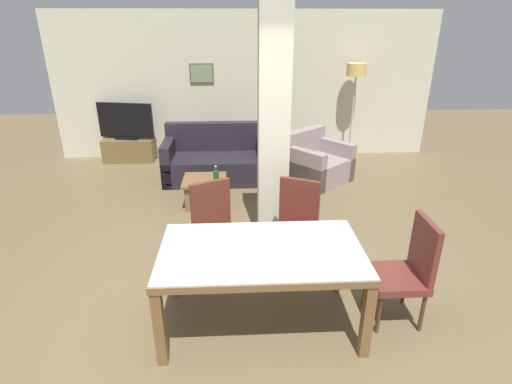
% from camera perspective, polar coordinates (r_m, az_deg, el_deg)
% --- Properties ---
extents(ground_plane, '(18.00, 18.00, 0.00)m').
position_cam_1_polar(ground_plane, '(3.80, 0.69, -17.92)').
color(ground_plane, brown).
extents(back_wall, '(7.20, 0.09, 2.70)m').
position_cam_1_polar(back_wall, '(7.84, -1.60, 14.83)').
color(back_wall, beige).
rests_on(back_wall, ground_plane).
extents(divider_pillar, '(0.35, 0.30, 2.70)m').
position_cam_1_polar(divider_pillar, '(4.56, 2.51, 8.60)').
color(divider_pillar, beige).
rests_on(divider_pillar, ground_plane).
extents(dining_table, '(1.71, 0.97, 0.76)m').
position_cam_1_polar(dining_table, '(3.43, 0.74, -10.22)').
color(dining_table, brown).
rests_on(dining_table, ground_plane).
extents(dining_chair_head_right, '(0.46, 0.46, 0.98)m').
position_cam_1_polar(dining_chair_head_right, '(3.77, 20.77, -10.10)').
color(dining_chair_head_right, brown).
rests_on(dining_chair_head_right, ground_plane).
extents(dining_chair_far_left, '(0.61, 0.61, 0.98)m').
position_cam_1_polar(dining_chair_far_left, '(4.23, -5.74, -4.76)').
color(dining_chair_far_left, '#5C2C21').
rests_on(dining_chair_far_left, ground_plane).
extents(dining_chair_far_right, '(0.61, 0.61, 0.98)m').
position_cam_1_polar(dining_chair_far_right, '(4.28, 5.63, -4.42)').
color(dining_chair_far_right, '#5D271E').
rests_on(dining_chair_far_right, ground_plane).
extents(sofa, '(1.72, 0.90, 0.90)m').
position_cam_1_polar(sofa, '(6.84, -5.70, 4.40)').
color(sofa, black).
rests_on(sofa, ground_plane).
extents(armchair, '(1.26, 1.25, 0.83)m').
position_cam_1_polar(armchair, '(6.79, 8.55, 3.96)').
color(armchair, gray).
rests_on(armchair, ground_plane).
extents(coffee_table, '(0.62, 0.59, 0.40)m').
position_cam_1_polar(coffee_table, '(5.89, -7.29, 0.10)').
color(coffee_table, brown).
rests_on(coffee_table, ground_plane).
extents(bottle, '(0.08, 0.08, 0.25)m').
position_cam_1_polar(bottle, '(5.62, -5.73, 2.24)').
color(bottle, '#194C23').
rests_on(bottle, coffee_table).
extents(tv_stand, '(0.95, 0.40, 0.44)m').
position_cam_1_polar(tv_stand, '(8.08, -17.65, 5.77)').
color(tv_stand, brown).
rests_on(tv_stand, ground_plane).
extents(tv_screen, '(1.05, 0.28, 0.68)m').
position_cam_1_polar(tv_screen, '(7.95, -18.13, 9.55)').
color(tv_screen, black).
rests_on(tv_screen, tv_stand).
extents(floor_lamp, '(0.36, 0.36, 1.80)m').
position_cam_1_polar(floor_lamp, '(7.77, 14.06, 15.43)').
color(floor_lamp, '#B7B7BC').
rests_on(floor_lamp, ground_plane).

